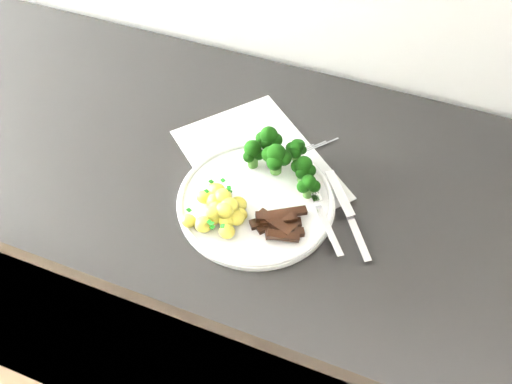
# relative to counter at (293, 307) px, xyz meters

# --- Properties ---
(counter) EXTENTS (2.34, 0.58, 0.88)m
(counter) POSITION_rel_counter_xyz_m (0.00, 0.00, 0.00)
(counter) COLOR black
(counter) RESTS_ON ground
(recipe_paper) EXTENTS (0.36, 0.35, 0.00)m
(recipe_paper) POSITION_rel_counter_xyz_m (-0.09, 0.02, 0.44)
(recipe_paper) COLOR white
(recipe_paper) RESTS_ON counter
(plate) EXTENTS (0.26, 0.26, 0.01)m
(plate) POSITION_rel_counter_xyz_m (-0.07, -0.07, 0.45)
(plate) COLOR white
(plate) RESTS_ON counter
(broccoli) EXTENTS (0.14, 0.10, 0.07)m
(broccoli) POSITION_rel_counter_xyz_m (-0.05, 0.01, 0.49)
(broccoli) COLOR #325E1E
(broccoli) RESTS_ON plate
(potatoes) EXTENTS (0.09, 0.10, 0.04)m
(potatoes) POSITION_rel_counter_xyz_m (-0.11, -0.11, 0.46)
(potatoes) COLOR #F3E751
(potatoes) RESTS_ON plate
(beef_strips) EXTENTS (0.09, 0.08, 0.02)m
(beef_strips) POSITION_rel_counter_xyz_m (-0.01, -0.10, 0.46)
(beef_strips) COLOR black
(beef_strips) RESTS_ON plate
(fork) EXTENTS (0.10, 0.14, 0.01)m
(fork) POSITION_rel_counter_xyz_m (0.05, -0.07, 0.46)
(fork) COLOR silver
(fork) RESTS_ON plate
(knife) EXTENTS (0.12, 0.16, 0.02)m
(knife) POSITION_rel_counter_xyz_m (0.09, -0.06, 0.45)
(knife) COLOR silver
(knife) RESTS_ON plate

